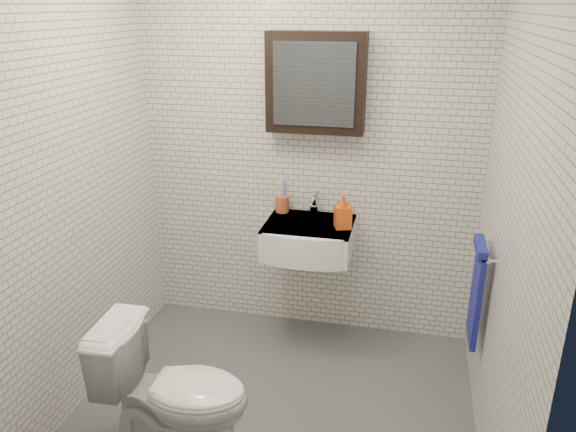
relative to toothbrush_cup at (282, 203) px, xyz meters
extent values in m
cube|color=#4D5055|center=(0.16, -0.94, -0.91)|extent=(2.20, 2.00, 0.01)
cube|color=silver|center=(0.16, 0.06, 0.34)|extent=(2.20, 0.02, 2.50)
cube|color=silver|center=(0.16, -1.94, 0.34)|extent=(2.20, 0.02, 2.50)
cube|color=silver|center=(-0.94, -0.94, 0.34)|extent=(0.02, 2.00, 2.50)
cube|color=silver|center=(1.26, -0.94, 0.34)|extent=(0.02, 2.00, 2.50)
cube|color=white|center=(0.21, -0.17, -0.16)|extent=(0.55, 0.45, 0.20)
cylinder|color=silver|center=(0.21, -0.15, -0.07)|extent=(0.31, 0.31, 0.02)
cylinder|color=silver|center=(0.21, -0.15, -0.06)|extent=(0.04, 0.04, 0.01)
cube|color=white|center=(0.21, -0.17, -0.07)|extent=(0.55, 0.45, 0.01)
cylinder|color=silver|center=(0.21, 0.00, -0.03)|extent=(0.06, 0.06, 0.06)
cylinder|color=silver|center=(0.21, 0.00, 0.03)|extent=(0.03, 0.03, 0.08)
cylinder|color=silver|center=(0.21, -0.06, 0.06)|extent=(0.02, 0.12, 0.02)
cube|color=silver|center=(0.21, 0.03, 0.08)|extent=(0.02, 0.09, 0.01)
cube|color=black|center=(0.21, -0.01, 0.79)|extent=(0.60, 0.14, 0.60)
cube|color=#3F444C|center=(0.21, -0.09, 0.79)|extent=(0.49, 0.01, 0.49)
cylinder|color=silver|center=(1.22, -0.59, 0.04)|extent=(0.02, 0.30, 0.02)
cylinder|color=silver|center=(1.24, -0.46, 0.04)|extent=(0.04, 0.02, 0.02)
cylinder|color=silver|center=(1.24, -0.72, 0.04)|extent=(0.04, 0.02, 0.02)
cube|color=navy|center=(1.21, -0.59, -0.23)|extent=(0.03, 0.26, 0.54)
cube|color=navy|center=(1.20, -0.59, 0.05)|extent=(0.05, 0.26, 0.05)
cylinder|color=#A34D28|center=(0.00, 0.00, -0.01)|extent=(0.10, 0.10, 0.11)
cylinder|color=white|center=(-0.02, -0.01, 0.07)|extent=(0.02, 0.03, 0.21)
cylinder|color=#4374D9|center=(0.01, -0.01, 0.05)|extent=(0.02, 0.02, 0.19)
cylinder|color=white|center=(-0.01, 0.02, 0.07)|extent=(0.03, 0.04, 0.22)
cylinder|color=#4374D9|center=(0.02, 0.01, 0.06)|extent=(0.03, 0.04, 0.20)
imported|color=orange|center=(0.43, -0.19, 0.05)|extent=(0.12, 0.13, 0.22)
imported|color=white|center=(-0.23, -1.33, -0.54)|extent=(0.74, 0.44, 0.74)
camera|label=1|loc=(0.81, -3.41, 1.24)|focal=35.00mm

